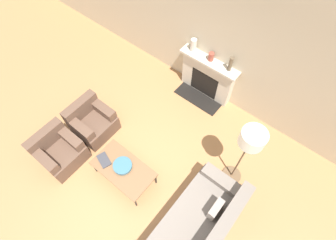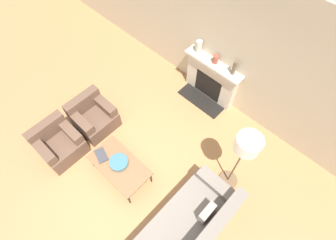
{
  "view_description": "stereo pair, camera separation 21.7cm",
  "coord_description": "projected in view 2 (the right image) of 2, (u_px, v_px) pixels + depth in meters",
  "views": [
    {
      "loc": [
        1.58,
        -0.71,
        4.85
      ],
      "look_at": [
        -0.14,
        1.43,
        0.45
      ],
      "focal_mm": 28.0,
      "sensor_mm": 36.0,
      "label": 1
    },
    {
      "loc": [
        1.75,
        -0.57,
        4.85
      ],
      "look_at": [
        -0.14,
        1.43,
        0.45
      ],
      "focal_mm": 28.0,
      "sensor_mm": 36.0,
      "label": 2
    }
  ],
  "objects": [
    {
      "name": "book",
      "position": [
        101.0,
        155.0,
        4.81
      ],
      "size": [
        0.33,
        0.25,
        0.02
      ],
      "rotation": [
        0.0,
        0.0,
        -0.3
      ],
      "color": "#38383D",
      "rests_on": "coffee_table"
    },
    {
      "name": "wall_back",
      "position": [
        229.0,
        46.0,
        4.87
      ],
      "size": [
        18.0,
        0.06,
        2.9
      ],
      "color": "#BCAD8E",
      "rests_on": "ground_plane"
    },
    {
      "name": "fireplace",
      "position": [
        211.0,
        80.0,
        5.68
      ],
      "size": [
        1.32,
        0.59,
        1.01
      ],
      "color": "beige",
      "rests_on": "ground_plane"
    },
    {
      "name": "couch",
      "position": [
        182.0,
        236.0,
        4.19
      ],
      "size": [
        0.91,
        2.18,
        0.83
      ],
      "rotation": [
        0.0,
        0.0,
        -1.57
      ],
      "color": "slate",
      "rests_on": "ground_plane"
    },
    {
      "name": "mantel_vase_center_right",
      "position": [
        234.0,
        68.0,
        4.96
      ],
      "size": [
        0.08,
        0.08,
        0.32
      ],
      "color": "brown",
      "rests_on": "fireplace"
    },
    {
      "name": "floor_lamp",
      "position": [
        246.0,
        149.0,
        3.84
      ],
      "size": [
        0.39,
        0.39,
        1.65
      ],
      "color": "brown",
      "rests_on": "ground_plane"
    },
    {
      "name": "mantel_vase_center_left",
      "position": [
        216.0,
        59.0,
        5.18
      ],
      "size": [
        0.11,
        0.11,
        0.18
      ],
      "color": "brown",
      "rests_on": "fireplace"
    },
    {
      "name": "ground_plane",
      "position": [
        122.0,
        183.0,
        4.97
      ],
      "size": [
        18.0,
        18.0,
        0.0
      ],
      "primitive_type": "plane",
      "color": "#A87547"
    },
    {
      "name": "mantel_vase_left",
      "position": [
        199.0,
        47.0,
        5.29
      ],
      "size": [
        0.13,
        0.13,
        0.28
      ],
      "color": "beige",
      "rests_on": "fireplace"
    },
    {
      "name": "armchair_far",
      "position": [
        93.0,
        117.0,
        5.41
      ],
      "size": [
        0.73,
        0.76,
        0.75
      ],
      "rotation": [
        0.0,
        0.0,
        1.57
      ],
      "color": "brown",
      "rests_on": "ground_plane"
    },
    {
      "name": "bowl",
      "position": [
        119.0,
        162.0,
        4.7
      ],
      "size": [
        0.34,
        0.34,
        0.08
      ],
      "color": "#38667A",
      "rests_on": "coffee_table"
    },
    {
      "name": "armchair_near",
      "position": [
        59.0,
        143.0,
        5.08
      ],
      "size": [
        0.73,
        0.76,
        0.75
      ],
      "rotation": [
        0.0,
        0.0,
        1.57
      ],
      "color": "brown",
      "rests_on": "ground_plane"
    },
    {
      "name": "coffee_table",
      "position": [
        119.0,
        166.0,
        4.75
      ],
      "size": [
        1.13,
        0.63,
        0.41
      ],
      "color": "brown",
      "rests_on": "ground_plane"
    }
  ]
}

